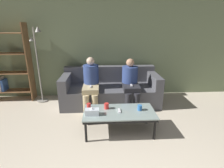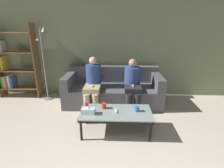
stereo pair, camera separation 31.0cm
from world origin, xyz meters
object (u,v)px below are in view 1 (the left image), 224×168
cup_near_left (140,108)px  standing_lamp (38,57)px  bookshelf (3,66)px  seated_person_mid_left (130,81)px  coffee_table (119,113)px  tissue_box (92,112)px  cup_near_right (106,106)px  couch (110,90)px  cup_far_center (89,106)px  seated_person_left_end (91,82)px  game_remote (119,111)px

cup_near_left → standing_lamp: bearing=145.9°
bookshelf → seated_person_mid_left: bookshelf is taller
cup_near_left → bookshelf: size_ratio=0.05×
coffee_table → tissue_box: (-0.45, -0.09, 0.09)m
coffee_table → cup_near_right: bearing=151.5°
couch → cup_near_left: (0.44, -1.24, 0.14)m
bookshelf → seated_person_mid_left: bearing=-10.1°
couch → standing_lamp: (-1.66, 0.18, 0.77)m
seated_person_mid_left → cup_far_center: bearing=-133.7°
couch → cup_far_center: 1.21m
cup_far_center → seated_person_left_end: size_ratio=0.08×
cup_far_center → seated_person_mid_left: bearing=46.3°
cup_near_right → seated_person_mid_left: bearing=59.0°
cup_far_center → bookshelf: bookshelf is taller
couch → cup_far_center: size_ratio=23.32×
cup_near_left → tissue_box: tissue_box is taller
cup_near_right → seated_person_left_end: 0.99m
bookshelf → seated_person_left_end: (2.12, -0.54, -0.25)m
game_remote → seated_person_left_end: (-0.53, 1.04, 0.20)m
coffee_table → cup_near_right: (-0.21, 0.12, 0.09)m
cup_near_right → tissue_box: tissue_box is taller
tissue_box → seated_person_left_end: bearing=93.8°
cup_near_right → couch: bearing=83.8°
cup_near_left → seated_person_mid_left: 1.04m
tissue_box → seated_person_mid_left: (0.80, 1.14, 0.14)m
cup_near_left → seated_person_mid_left: (-0.00, 1.03, 0.15)m
bookshelf → couch: bearing=-7.1°
coffee_table → seated_person_mid_left: (0.35, 1.05, 0.23)m
cup_near_left → game_remote: size_ratio=0.61×
couch → seated_person_mid_left: bearing=-25.8°
coffee_table → seated_person_left_end: size_ratio=1.07×
cup_near_left → bookshelf: (-3.00, 1.56, 0.41)m
cup_near_left → tissue_box: 0.81m
bookshelf → standing_lamp: (0.90, -0.14, 0.23)m
tissue_box → couch: bearing=75.0°
tissue_box → bookshelf: (-2.19, 1.68, 0.40)m
standing_lamp → seated_person_left_end: standing_lamp is taller
seated_person_left_end → seated_person_mid_left: (0.88, 0.01, -0.01)m
game_remote → bookshelf: (-2.64, 1.58, 0.44)m
coffee_table → bookshelf: size_ratio=0.65×
couch → cup_near_left: couch is taller
seated_person_mid_left → standing_lamp: bearing=169.5°
bookshelf → cup_near_right: bearing=-31.1°
cup_near_right → cup_far_center: 0.31m
couch → coffee_table: (0.09, -1.26, 0.05)m
cup_near_right → game_remote: size_ratio=0.67×
seated_person_mid_left → cup_near_left: bearing=-89.9°
standing_lamp → bookshelf: bearing=171.1°
couch → bookshelf: bearing=172.9°
cup_far_center → standing_lamp: size_ratio=0.05×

